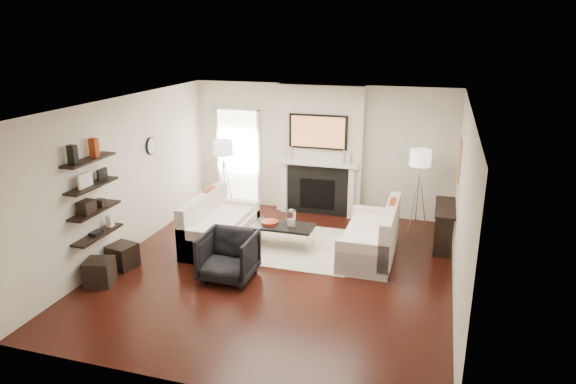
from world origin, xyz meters
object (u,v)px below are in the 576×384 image
(coffee_table, at_px, (283,226))
(ottoman_near, at_px, (122,256))
(loveseat_right_base, at_px, (369,245))
(lamp_left_shade, at_px, (223,148))
(armchair, at_px, (228,254))
(loveseat_left_base, at_px, (221,234))
(lamp_right_shade, at_px, (420,158))

(coffee_table, distance_m, ottoman_near, 2.77)
(loveseat_right_base, relative_size, lamp_left_shade, 4.50)
(loveseat_right_base, height_order, armchair, armchair)
(loveseat_right_base, height_order, lamp_left_shade, lamp_left_shade)
(coffee_table, xyz_separation_m, ottoman_near, (-2.29, -1.55, -0.20))
(loveseat_right_base, bearing_deg, loveseat_left_base, -173.79)
(coffee_table, distance_m, armchair, 1.47)
(loveseat_right_base, bearing_deg, lamp_left_shade, 159.37)
(lamp_right_shade, bearing_deg, coffee_table, -145.34)
(loveseat_right_base, distance_m, lamp_left_shade, 3.64)
(loveseat_right_base, bearing_deg, coffee_table, -177.69)
(lamp_left_shade, bearing_deg, coffee_table, -37.21)
(lamp_left_shade, height_order, lamp_right_shade, same)
(loveseat_right_base, bearing_deg, armchair, -143.88)
(ottoman_near, bearing_deg, coffee_table, 34.02)
(loveseat_left_base, height_order, ottoman_near, loveseat_left_base)
(coffee_table, bearing_deg, armchair, -108.43)
(loveseat_left_base, height_order, loveseat_right_base, same)
(armchair, xyz_separation_m, lamp_left_shade, (-1.20, 2.67, 1.04))
(lamp_left_shade, height_order, ottoman_near, lamp_left_shade)
(loveseat_left_base, height_order, coffee_table, same)
(lamp_left_shade, bearing_deg, loveseat_left_base, -69.29)
(coffee_table, relative_size, lamp_left_shade, 2.75)
(loveseat_right_base, xyz_separation_m, ottoman_near, (-3.82, -1.61, -0.01))
(loveseat_left_base, bearing_deg, lamp_right_shade, 27.91)
(loveseat_left_base, bearing_deg, armchair, -61.38)
(lamp_right_shade, bearing_deg, lamp_left_shade, -175.99)
(lamp_right_shade, bearing_deg, armchair, -132.53)
(loveseat_left_base, xyz_separation_m, lamp_left_shade, (-0.56, 1.49, 1.24))
(lamp_right_shade, bearing_deg, loveseat_right_base, -115.19)
(loveseat_left_base, distance_m, lamp_left_shade, 2.02)
(loveseat_right_base, height_order, coffee_table, same)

